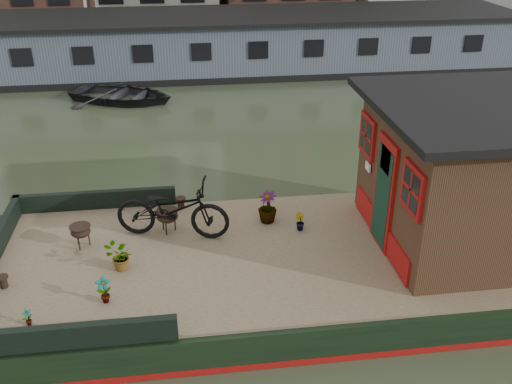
{
  "coord_description": "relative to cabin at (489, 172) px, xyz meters",
  "views": [
    {
      "loc": [
        -2.76,
        -7.92,
        5.86
      ],
      "look_at": [
        -1.62,
        0.5,
        1.52
      ],
      "focal_mm": 40.0,
      "sensor_mm": 36.0,
      "label": 1
    }
  ],
  "objects": [
    {
      "name": "ground",
      "position": [
        -2.19,
        0.0,
        -1.88
      ],
      "size": [
        120.0,
        120.0,
        0.0
      ],
      "primitive_type": "plane",
      "color": "#344028",
      "rests_on": "ground"
    },
    {
      "name": "houseboat_hull",
      "position": [
        -3.52,
        0.0,
        -1.6
      ],
      "size": [
        14.01,
        4.02,
        0.6
      ],
      "color": "black",
      "rests_on": "ground"
    },
    {
      "name": "houseboat_deck",
      "position": [
        -2.19,
        0.0,
        -1.25
      ],
      "size": [
        11.8,
        3.8,
        0.05
      ],
      "primitive_type": "cube",
      "color": "#857552",
      "rests_on": "houseboat_hull"
    },
    {
      "name": "bow_bulwark",
      "position": [
        -7.25,
        0.0,
        -1.05
      ],
      "size": [
        3.0,
        4.0,
        0.35
      ],
      "color": "black",
      "rests_on": "houseboat_deck"
    },
    {
      "name": "cabin",
      "position": [
        0.0,
        0.0,
        0.0
      ],
      "size": [
        4.0,
        3.5,
        2.42
      ],
      "color": "black",
      "rests_on": "houseboat_deck"
    },
    {
      "name": "bicycle",
      "position": [
        -5.23,
        0.73,
        -0.71
      ],
      "size": [
        2.08,
        1.14,
        1.03
      ],
      "primitive_type": "imported",
      "rotation": [
        0.0,
        0.0,
        1.33
      ],
      "color": "black",
      "rests_on": "houseboat_deck"
    },
    {
      "name": "potted_plant_a",
      "position": [
        -6.23,
        -1.03,
        -1.01
      ],
      "size": [
        0.25,
        0.19,
        0.43
      ],
      "primitive_type": "imported",
      "rotation": [
        0.0,
        0.0,
        0.2
      ],
      "color": "brown",
      "rests_on": "houseboat_deck"
    },
    {
      "name": "potted_plant_b",
      "position": [
        -3.02,
        0.62,
        -1.07
      ],
      "size": [
        0.21,
        0.22,
        0.32
      ],
      "primitive_type": "imported",
      "rotation": [
        0.0,
        0.0,
        2.08
      ],
      "color": "maroon",
      "rests_on": "houseboat_deck"
    },
    {
      "name": "potted_plant_c",
      "position": [
        -6.07,
        -0.21,
        -1.0
      ],
      "size": [
        0.55,
        0.55,
        0.46
      ],
      "primitive_type": "imported",
      "rotation": [
        0.0,
        0.0,
        3.89
      ],
      "color": "brown",
      "rests_on": "houseboat_deck"
    },
    {
      "name": "potted_plant_d",
      "position": [
        -3.54,
        0.99,
        -0.93
      ],
      "size": [
        0.47,
        0.47,
        0.6
      ],
      "primitive_type": "imported",
      "rotation": [
        0.0,
        0.0,
        5.31
      ],
      "color": "maroon",
      "rests_on": "houseboat_deck"
    },
    {
      "name": "potted_plant_e",
      "position": [
        -7.23,
        -1.4,
        -1.1
      ],
      "size": [
        0.17,
        0.17,
        0.27
      ],
      "primitive_type": "imported",
      "rotation": [
        0.0,
        0.0,
        0.79
      ],
      "color": "#A0532F",
      "rests_on": "houseboat_deck"
    },
    {
      "name": "brazier_front",
      "position": [
        -6.76,
        0.56,
        -1.03
      ],
      "size": [
        0.44,
        0.44,
        0.4
      ],
      "primitive_type": null,
      "rotation": [
        0.0,
        0.0,
        0.22
      ],
      "color": "black",
      "rests_on": "houseboat_deck"
    },
    {
      "name": "brazier_rear",
      "position": [
        -5.32,
        0.86,
        -1.01
      ],
      "size": [
        0.52,
        0.52,
        0.43
      ],
      "primitive_type": null,
      "rotation": [
        0.0,
        0.0,
        -0.41
      ],
      "color": "black",
      "rests_on": "houseboat_deck"
    },
    {
      "name": "bollard_port",
      "position": [
        -5.09,
        1.7,
        -1.12
      ],
      "size": [
        0.2,
        0.2,
        0.22
      ],
      "primitive_type": "cylinder",
      "color": "black",
      "rests_on": "houseboat_deck"
    },
    {
      "name": "bollard_stbd",
      "position": [
        -7.79,
        -0.45,
        -1.13
      ],
      "size": [
        0.17,
        0.17,
        0.2
      ],
      "primitive_type": "cylinder",
      "color": "black",
      "rests_on": "houseboat_deck"
    },
    {
      "name": "dinghy",
      "position": [
        -6.89,
        10.53,
        -1.52
      ],
      "size": [
        4.15,
        3.62,
        0.72
      ],
      "primitive_type": "imported",
      "rotation": [
        0.0,
        0.0,
        1.17
      ],
      "color": "black",
      "rests_on": "ground"
    },
    {
      "name": "far_houseboat",
      "position": [
        -2.19,
        14.0,
        -0.91
      ],
      "size": [
        20.4,
        4.4,
        2.11
      ],
      "color": "#4E5968",
      "rests_on": "ground"
    },
    {
      "name": "quay",
      "position": [
        -2.19,
        20.5,
        -1.43
      ],
      "size": [
        60.0,
        6.0,
        0.9
      ],
      "primitive_type": "cube",
      "color": "#47443F",
      "rests_on": "ground"
    }
  ]
}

